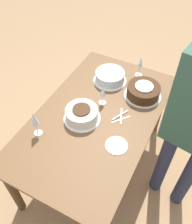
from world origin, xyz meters
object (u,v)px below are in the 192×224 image
at_px(cake_center_white, 82,114).
at_px(cake_back_decorated, 110,77).
at_px(wine_glass_extra, 34,119).
at_px(cake_front_chocolate, 143,91).
at_px(wine_glass_far, 103,92).
at_px(wine_glass_near, 140,63).

height_order(cake_center_white, cake_back_decorated, cake_center_white).
bearing_deg(wine_glass_extra, cake_back_decorated, -15.47).
bearing_deg(cake_front_chocolate, wine_glass_far, 131.54).
height_order(cake_back_decorated, wine_glass_near, wine_glass_near).
xyz_separation_m(cake_center_white, cake_front_chocolate, (0.48, -0.34, 0.00)).
xyz_separation_m(cake_center_white, wine_glass_far, (0.24, -0.07, 0.08)).
xyz_separation_m(cake_center_white, wine_glass_extra, (-0.28, 0.23, 0.11)).
bearing_deg(cake_back_decorated, wine_glass_far, -166.72).
distance_m(cake_center_white, cake_back_decorated, 0.53).
relative_size(wine_glass_far, wine_glass_extra, 0.85).
bearing_deg(wine_glass_far, cake_center_white, 164.04).
distance_m(wine_glass_near, wine_glass_far, 0.51).
bearing_deg(cake_center_white, cake_front_chocolate, -35.50).
height_order(cake_front_chocolate, wine_glass_far, wine_glass_far).
bearing_deg(wine_glass_extra, wine_glass_near, -23.34).
xyz_separation_m(cake_front_chocolate, wine_glass_near, (0.25, 0.13, 0.09)).
xyz_separation_m(cake_back_decorated, wine_glass_extra, (-0.81, 0.23, 0.12)).
bearing_deg(wine_glass_far, cake_back_decorated, 13.28).
distance_m(cake_center_white, cake_front_chocolate, 0.59).
distance_m(wine_glass_near, wine_glass_extra, 1.10).
height_order(wine_glass_near, wine_glass_extra, wine_glass_extra).
height_order(cake_back_decorated, wine_glass_far, wine_glass_far).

